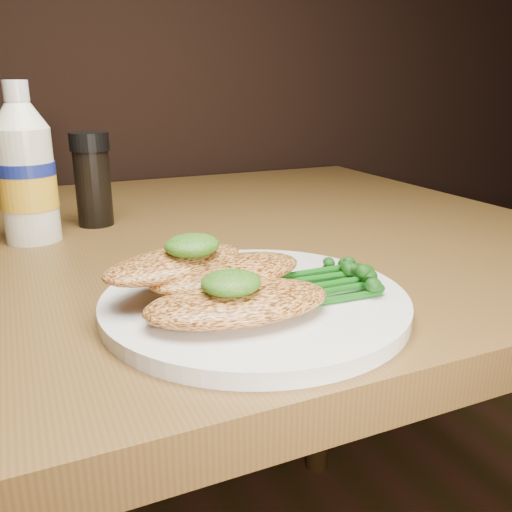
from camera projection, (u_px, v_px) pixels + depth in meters
name	position (u px, v px, depth m)	size (l,w,h in m)	color
dining_table	(114.00, 499.00, 0.76)	(1.20, 0.80, 0.75)	#533819
plate	(255.00, 302.00, 0.45)	(0.25, 0.25, 0.01)	white
chicken_front	(238.00, 303.00, 0.40)	(0.14, 0.08, 0.02)	#DB8D45
chicken_mid	(227.00, 272.00, 0.44)	(0.14, 0.07, 0.02)	#DB8D45
chicken_back	(175.00, 263.00, 0.44)	(0.13, 0.06, 0.02)	#DB8D45
pesto_front	(231.00, 283.00, 0.40)	(0.05, 0.04, 0.02)	#0F3307
pesto_back	(192.00, 245.00, 0.44)	(0.05, 0.04, 0.02)	#0F3307
broccolini_bundle	(315.00, 280.00, 0.46)	(0.12, 0.09, 0.02)	#125212
mayo_bottle	(25.00, 163.00, 0.62)	(0.07, 0.07, 0.18)	white
pepper_grinder	(93.00, 180.00, 0.70)	(0.05, 0.05, 0.12)	black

